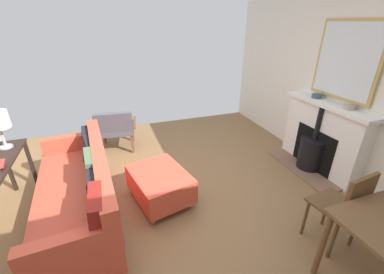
{
  "coord_description": "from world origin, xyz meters",
  "views": [
    {
      "loc": [
        0.53,
        2.42,
        2.08
      ],
      "look_at": [
        -0.33,
        -0.02,
        0.85
      ],
      "focal_mm": 22.83,
      "sensor_mm": 36.0,
      "label": 1
    }
  ],
  "objects_px": {
    "fireplace": "(319,141)",
    "sofa": "(81,190)",
    "ottoman": "(160,184)",
    "mantel_bowl_near": "(317,96)",
    "armchair_accent": "(116,127)",
    "dining_chair_near_fireplace": "(345,205)",
    "mantel_bowl_far": "(349,107)"
  },
  "relations": [
    {
      "from": "sofa",
      "to": "dining_chair_near_fireplace",
      "type": "bearing_deg",
      "value": 151.51
    },
    {
      "from": "fireplace",
      "to": "mantel_bowl_near",
      "type": "distance_m",
      "value": 0.67
    },
    {
      "from": "fireplace",
      "to": "ottoman",
      "type": "xyz_separation_m",
      "value": [
        2.43,
        -0.04,
        -0.22
      ]
    },
    {
      "from": "armchair_accent",
      "to": "mantel_bowl_far",
      "type": "bearing_deg",
      "value": 146.69
    },
    {
      "from": "sofa",
      "to": "dining_chair_near_fireplace",
      "type": "distance_m",
      "value": 2.72
    },
    {
      "from": "fireplace",
      "to": "dining_chair_near_fireplace",
      "type": "relative_size",
      "value": 1.55
    },
    {
      "from": "mantel_bowl_near",
      "to": "armchair_accent",
      "type": "bearing_deg",
      "value": -25.06
    },
    {
      "from": "mantel_bowl_near",
      "to": "ottoman",
      "type": "distance_m",
      "value": 2.61
    },
    {
      "from": "fireplace",
      "to": "ottoman",
      "type": "bearing_deg",
      "value": -0.95
    },
    {
      "from": "fireplace",
      "to": "mantel_bowl_near",
      "type": "height_order",
      "value": "mantel_bowl_near"
    },
    {
      "from": "mantel_bowl_far",
      "to": "ottoman",
      "type": "xyz_separation_m",
      "value": [
        2.47,
        -0.32,
        -0.83
      ]
    },
    {
      "from": "ottoman",
      "to": "fireplace",
      "type": "bearing_deg",
      "value": 179.05
    },
    {
      "from": "ottoman",
      "to": "sofa",
      "type": "bearing_deg",
      "value": -1.02
    },
    {
      "from": "fireplace",
      "to": "dining_chair_near_fireplace",
      "type": "bearing_deg",
      "value": 52.85
    },
    {
      "from": "fireplace",
      "to": "sofa",
      "type": "distance_m",
      "value": 3.33
    },
    {
      "from": "fireplace",
      "to": "mantel_bowl_far",
      "type": "xyz_separation_m",
      "value": [
        -0.03,
        0.28,
        0.61
      ]
    },
    {
      "from": "ottoman",
      "to": "armchair_accent",
      "type": "bearing_deg",
      "value": -75.31
    },
    {
      "from": "mantel_bowl_far",
      "to": "ottoman",
      "type": "distance_m",
      "value": 2.62
    },
    {
      "from": "mantel_bowl_far",
      "to": "sofa",
      "type": "xyz_separation_m",
      "value": [
        3.36,
        -0.34,
        -0.72
      ]
    },
    {
      "from": "fireplace",
      "to": "sofa",
      "type": "height_order",
      "value": "fireplace"
    },
    {
      "from": "fireplace",
      "to": "dining_chair_near_fireplace",
      "type": "height_order",
      "value": "fireplace"
    },
    {
      "from": "fireplace",
      "to": "ottoman",
      "type": "height_order",
      "value": "fireplace"
    },
    {
      "from": "mantel_bowl_far",
      "to": "ottoman",
      "type": "relative_size",
      "value": 0.15
    },
    {
      "from": "mantel_bowl_far",
      "to": "dining_chair_near_fireplace",
      "type": "height_order",
      "value": "mantel_bowl_far"
    },
    {
      "from": "mantel_bowl_near",
      "to": "ottoman",
      "type": "height_order",
      "value": "mantel_bowl_near"
    },
    {
      "from": "dining_chair_near_fireplace",
      "to": "mantel_bowl_far",
      "type": "bearing_deg",
      "value": -135.51
    },
    {
      "from": "mantel_bowl_far",
      "to": "dining_chair_near_fireplace",
      "type": "xyz_separation_m",
      "value": [
        0.97,
        0.95,
        -0.55
      ]
    },
    {
      "from": "ottoman",
      "to": "armchair_accent",
      "type": "height_order",
      "value": "armchair_accent"
    },
    {
      "from": "sofa",
      "to": "fireplace",
      "type": "bearing_deg",
      "value": 179.03
    },
    {
      "from": "fireplace",
      "to": "mantel_bowl_far",
      "type": "relative_size",
      "value": 9.79
    },
    {
      "from": "sofa",
      "to": "dining_chair_near_fireplace",
      "type": "height_order",
      "value": "dining_chair_near_fireplace"
    },
    {
      "from": "fireplace",
      "to": "armchair_accent",
      "type": "height_order",
      "value": "fireplace"
    }
  ]
}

